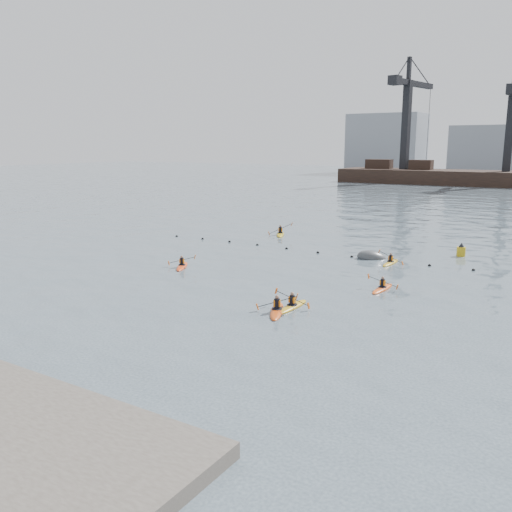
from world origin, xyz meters
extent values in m
plane|color=#374650|center=(0.00, 0.00, 0.00)|extent=(400.00, 400.00, 0.00)
sphere|color=black|center=(-17.00, 22.50, 0.03)|extent=(0.24, 0.24, 0.24)
sphere|color=black|center=(-14.00, 22.66, 0.03)|extent=(0.24, 0.24, 0.24)
sphere|color=black|center=(-11.00, 22.75, 0.03)|extent=(0.24, 0.24, 0.24)
sphere|color=black|center=(-8.00, 22.72, 0.03)|extent=(0.24, 0.24, 0.24)
sphere|color=black|center=(-5.00, 22.58, 0.03)|extent=(0.24, 0.24, 0.24)
sphere|color=black|center=(-2.00, 22.41, 0.03)|extent=(0.24, 0.24, 0.24)
sphere|color=black|center=(1.00, 22.28, 0.03)|extent=(0.24, 0.24, 0.24)
sphere|color=black|center=(4.00, 22.25, 0.03)|extent=(0.24, 0.24, 0.24)
sphere|color=black|center=(7.00, 22.34, 0.03)|extent=(0.24, 0.24, 0.24)
sphere|color=black|center=(10.00, 22.50, 0.03)|extent=(0.24, 0.24, 0.24)
cube|color=black|center=(0.00, 110.00, 0.85)|extent=(72.00, 12.00, 4.50)
cube|color=black|center=(-28.00, 110.00, 4.20)|extent=(6.00, 3.00, 2.20)
cube|color=black|center=(-18.00, 110.00, 4.20)|extent=(5.00, 3.00, 2.20)
cube|color=black|center=(-22.00, 110.00, 13.10)|extent=(1.85, 1.85, 20.00)
cube|color=black|center=(-21.53, 112.66, 22.50)|extent=(4.31, 17.93, 1.20)
cube|color=black|center=(-23.09, 103.80, 22.50)|extent=(2.62, 2.94, 2.00)
cube|color=black|center=(-22.00, 110.00, 25.60)|extent=(0.93, 0.93, 5.00)
cube|color=black|center=(0.00, 110.00, 11.60)|extent=(1.73, 1.73, 17.00)
cube|color=black|center=(0.46, 104.77, 19.50)|extent=(2.42, 2.78, 2.00)
cube|color=gray|center=(-40.00, 150.00, 9.00)|extent=(22.00, 14.00, 18.00)
cube|color=gray|center=(-5.00, 150.00, 7.00)|extent=(30.00, 14.00, 14.00)
ellipsoid|color=#C74612|center=(3.09, 6.86, 0.04)|extent=(1.95, 3.22, 0.32)
cylinder|color=black|center=(3.09, 6.86, 0.17)|extent=(0.81, 0.81, 0.06)
cylinder|color=black|center=(3.09, 6.86, 0.46)|extent=(0.30, 0.30, 0.53)
cube|color=orange|center=(3.09, 6.86, 0.48)|extent=(0.43, 0.36, 0.35)
sphere|color=#8C6651|center=(3.09, 6.86, 0.81)|extent=(0.21, 0.21, 0.21)
cylinder|color=black|center=(3.09, 6.86, 0.56)|extent=(1.96, 0.93, 0.71)
cube|color=#D85914|center=(2.15, 6.42, 0.24)|extent=(0.20, 0.19, 0.34)
cube|color=#D85914|center=(4.03, 7.29, 0.87)|extent=(0.20, 0.19, 0.34)
ellipsoid|color=#C09216|center=(3.41, 7.94, 0.04)|extent=(0.63, 3.12, 0.31)
cylinder|color=black|center=(3.41, 7.94, 0.17)|extent=(0.59, 0.59, 0.06)
cylinder|color=black|center=(3.41, 7.94, 0.44)|extent=(0.29, 0.29, 0.51)
cube|color=orange|center=(3.41, 7.94, 0.46)|extent=(0.35, 0.21, 0.33)
sphere|color=#8C6651|center=(3.41, 7.94, 0.78)|extent=(0.20, 0.20, 0.20)
cylinder|color=black|center=(3.41, 7.94, 0.54)|extent=(2.07, 0.04, 0.60)
cube|color=#D85914|center=(2.42, 7.94, 0.80)|extent=(0.14, 0.14, 0.33)
cube|color=#D85914|center=(4.41, 7.94, 0.27)|extent=(0.14, 0.14, 0.33)
ellipsoid|color=red|center=(-8.06, 12.51, 0.04)|extent=(1.99, 2.90, 0.30)
cylinder|color=black|center=(-8.06, 12.51, 0.16)|extent=(0.76, 0.76, 0.06)
cylinder|color=black|center=(-8.06, 12.51, 0.42)|extent=(0.28, 0.28, 0.49)
cube|color=orange|center=(-8.06, 12.51, 0.44)|extent=(0.39, 0.34, 0.32)
sphere|color=#8C6651|center=(-8.06, 12.51, 0.75)|extent=(0.20, 0.20, 0.20)
cylinder|color=black|center=(-8.06, 12.51, 0.51)|extent=(1.77, 1.01, 0.53)
cube|color=#D85914|center=(-8.89, 12.05, 0.28)|extent=(0.17, 0.17, 0.32)
cube|color=#D85914|center=(-7.23, 12.98, 0.74)|extent=(0.17, 0.17, 0.32)
ellipsoid|color=gold|center=(4.32, 21.66, 0.04)|extent=(0.64, 2.86, 0.28)
cylinder|color=black|center=(4.32, 21.66, 0.15)|extent=(0.55, 0.55, 0.05)
cylinder|color=black|center=(4.32, 21.66, 0.40)|extent=(0.27, 0.27, 0.46)
cube|color=orange|center=(4.32, 21.66, 0.42)|extent=(0.32, 0.20, 0.30)
sphere|color=#8C6651|center=(4.32, 21.66, 0.71)|extent=(0.19, 0.19, 0.19)
cylinder|color=black|center=(4.32, 21.66, 0.49)|extent=(1.82, 0.08, 0.79)
cube|color=#D85914|center=(3.41, 21.69, 0.84)|extent=(0.16, 0.13, 0.30)
cube|color=#D85914|center=(5.22, 21.64, 0.14)|extent=(0.16, 0.13, 0.30)
ellipsoid|color=#F05616|center=(6.28, 14.20, 0.04)|extent=(0.70, 2.91, 0.29)
cylinder|color=black|center=(6.28, 14.20, 0.15)|extent=(0.56, 0.56, 0.05)
cylinder|color=black|center=(6.28, 14.20, 0.41)|extent=(0.27, 0.27, 0.47)
cube|color=orange|center=(6.28, 14.20, 0.42)|extent=(0.33, 0.21, 0.31)
sphere|color=#8C6651|center=(6.28, 14.20, 0.72)|extent=(0.19, 0.19, 0.19)
cylinder|color=black|center=(6.28, 14.20, 0.50)|extent=(1.95, 0.11, 0.48)
cube|color=#D85914|center=(7.21, 14.16, 0.29)|extent=(0.12, 0.13, 0.31)
cube|color=#D85914|center=(5.36, 14.24, 0.70)|extent=(0.12, 0.13, 0.31)
ellipsoid|color=gold|center=(-9.09, 28.72, 0.04)|extent=(2.20, 3.42, 0.35)
cylinder|color=black|center=(-9.09, 28.72, 0.19)|extent=(0.88, 0.88, 0.07)
cylinder|color=black|center=(-9.09, 28.72, 0.49)|extent=(0.33, 0.33, 0.57)
cube|color=orange|center=(-9.09, 28.72, 0.51)|extent=(0.46, 0.39, 0.37)
sphere|color=#8C6651|center=(-9.09, 28.72, 0.87)|extent=(0.23, 0.23, 0.23)
cylinder|color=black|center=(-9.09, 28.72, 0.60)|extent=(1.96, 1.03, 1.06)
cube|color=#D85914|center=(-10.08, 28.22, 0.12)|extent=(0.25, 0.23, 0.36)
cube|color=#D85914|center=(-8.10, 29.23, 1.07)|extent=(0.25, 0.23, 0.36)
ellipsoid|color=#434548|center=(2.49, 22.74, 0.00)|extent=(2.94, 2.72, 1.68)
cylinder|color=gold|center=(8.15, 27.29, 0.29)|extent=(0.68, 0.68, 0.87)
cone|color=black|center=(8.15, 27.29, 0.92)|extent=(0.43, 0.43, 0.34)
camera|label=1|loc=(16.68, -16.92, 8.63)|focal=38.00mm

